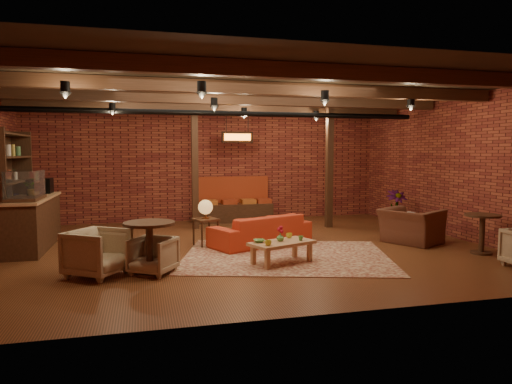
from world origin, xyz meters
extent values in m
plane|color=#3F230F|center=(0.00, 0.00, 0.00)|extent=(10.00, 10.00, 0.00)
cube|color=black|center=(0.00, 0.00, 3.20)|extent=(10.00, 8.00, 0.02)
cube|color=maroon|center=(0.00, 4.00, 1.60)|extent=(10.00, 0.02, 3.20)
cube|color=maroon|center=(0.00, -4.00, 1.60)|extent=(10.00, 0.02, 3.20)
cube|color=maroon|center=(5.00, 0.00, 1.60)|extent=(0.02, 8.00, 3.20)
cylinder|color=black|center=(0.00, 1.60, 2.85)|extent=(9.60, 0.12, 0.12)
cube|color=black|center=(-0.60, 2.60, 1.60)|extent=(0.16, 0.16, 3.20)
cube|color=black|center=(2.80, 2.00, 1.60)|extent=(0.16, 0.16, 3.20)
imported|color=#337F33|center=(-4.00, 1.20, 1.22)|extent=(0.35, 0.39, 0.30)
cube|color=orange|center=(0.60, 3.10, 2.35)|extent=(0.86, 0.06, 0.30)
cube|color=maroon|center=(0.69, -0.96, 0.01)|extent=(4.43, 3.82, 0.01)
imported|color=#B83019|center=(0.50, 0.19, 0.32)|extent=(2.34, 1.66, 0.64)
cube|color=#A9734F|center=(0.45, -1.46, 0.36)|extent=(1.27, 0.95, 0.05)
cube|color=#A9734F|center=(0.08, -1.82, 0.17)|extent=(0.07, 0.07, 0.34)
cube|color=#A9734F|center=(0.96, -1.47, 0.17)|extent=(0.07, 0.07, 0.34)
cube|color=#A9734F|center=(-0.07, -1.45, 0.17)|extent=(0.07, 0.07, 0.34)
cube|color=#A9734F|center=(0.81, -1.10, 0.17)|extent=(0.07, 0.07, 0.34)
imported|color=gold|center=(0.12, -1.74, 0.44)|extent=(0.15, 0.15, 0.09)
imported|color=#559744|center=(0.79, -1.47, 0.43)|extent=(0.12, 0.12, 0.09)
imported|color=gold|center=(0.67, -1.17, 0.44)|extent=(0.15, 0.15, 0.09)
imported|color=#559744|center=(0.04, -1.43, 0.42)|extent=(0.26, 0.26, 0.05)
imported|color=#559744|center=(0.43, -1.42, 0.45)|extent=(0.14, 0.14, 0.11)
sphere|color=#B61326|center=(0.43, -1.42, 0.59)|extent=(0.10, 0.10, 0.10)
cube|color=black|center=(-0.64, 0.41, 0.55)|extent=(0.59, 0.59, 0.04)
cylinder|color=black|center=(-0.64, 0.41, 0.26)|extent=(0.04, 0.04, 0.53)
cylinder|color=#915C30|center=(-0.64, 0.41, 0.58)|extent=(0.15, 0.15, 0.02)
cylinder|color=#915C30|center=(-0.64, 0.41, 0.66)|extent=(0.04, 0.04, 0.22)
sphere|color=orange|center=(-0.64, 0.41, 0.81)|extent=(0.31, 0.31, 0.31)
cylinder|color=black|center=(-1.81, -1.63, 0.82)|extent=(0.81, 0.81, 0.05)
cylinder|color=black|center=(-1.81, -1.63, 0.42)|extent=(0.11, 0.11, 0.79)
cylinder|color=black|center=(-1.81, -1.63, 0.02)|extent=(0.49, 0.49, 0.05)
imported|color=beige|center=(-2.61, -1.53, 0.41)|extent=(1.07, 1.08, 0.82)
imported|color=beige|center=(-1.76, -1.60, 0.33)|extent=(0.85, 0.84, 0.65)
imported|color=brown|center=(3.67, -0.40, 0.49)|extent=(1.17, 1.34, 0.99)
cube|color=black|center=(4.26, 0.68, 0.47)|extent=(0.57, 0.57, 0.04)
cylinder|color=black|center=(4.26, 0.68, 0.23)|extent=(0.04, 0.04, 0.45)
imported|color=black|center=(4.26, 0.68, 0.50)|extent=(0.23, 0.26, 0.02)
cylinder|color=black|center=(4.40, -1.65, 0.74)|extent=(0.65, 0.65, 0.04)
cylinder|color=black|center=(4.40, -1.65, 0.38)|extent=(0.10, 0.10, 0.71)
cylinder|color=black|center=(4.40, -1.65, 0.02)|extent=(0.39, 0.39, 0.04)
imported|color=#4C7F4C|center=(4.40, 1.41, 1.47)|extent=(1.73, 1.73, 2.93)
camera|label=1|loc=(-1.90, -8.97, 1.95)|focal=32.00mm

